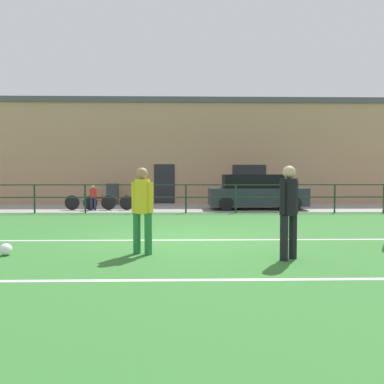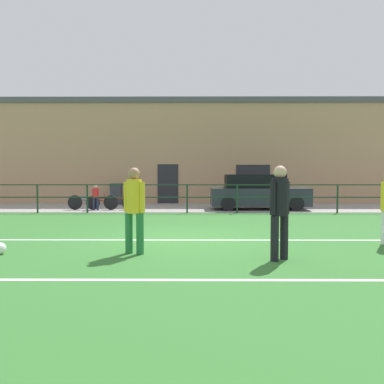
{
  "view_description": "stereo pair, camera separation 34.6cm",
  "coord_description": "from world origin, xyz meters",
  "px_view_note": "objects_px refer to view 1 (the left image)",
  "views": [
    {
      "loc": [
        -0.07,
        -8.89,
        1.49
      ],
      "look_at": [
        0.2,
        4.1,
        0.92
      ],
      "focal_mm": 34.98,
      "sensor_mm": 36.0,
      "label": 1
    },
    {
      "loc": [
        0.27,
        -8.9,
        1.49
      ],
      "look_at": [
        0.2,
        4.1,
        0.92
      ],
      "focal_mm": 34.98,
      "sensor_mm": 36.0,
      "label": 2
    }
  ],
  "objects_px": {
    "player_goalkeeper": "(289,206)",
    "bicycle_parked_1": "(108,203)",
    "spectator_child": "(93,196)",
    "parked_car_red": "(255,193)",
    "bicycle_parked_0": "(90,202)",
    "trash_bin_0": "(113,194)",
    "player_winger": "(142,205)",
    "soccer_ball_match": "(6,249)"
  },
  "relations": [
    {
      "from": "spectator_child",
      "to": "trash_bin_0",
      "type": "height_order",
      "value": "spectator_child"
    },
    {
      "from": "parked_car_red",
      "to": "trash_bin_0",
      "type": "relative_size",
      "value": 3.93
    },
    {
      "from": "bicycle_parked_0",
      "to": "player_goalkeeper",
      "type": "bearing_deg",
      "value": -58.32
    },
    {
      "from": "spectator_child",
      "to": "bicycle_parked_0",
      "type": "relative_size",
      "value": 0.5
    },
    {
      "from": "soccer_ball_match",
      "to": "bicycle_parked_1",
      "type": "height_order",
      "value": "bicycle_parked_1"
    },
    {
      "from": "player_goalkeeper",
      "to": "player_winger",
      "type": "height_order",
      "value": "player_goalkeeper"
    },
    {
      "from": "player_winger",
      "to": "parked_car_red",
      "type": "distance_m",
      "value": 10.12
    },
    {
      "from": "parked_car_red",
      "to": "soccer_ball_match",
      "type": "bearing_deg",
      "value": -124.65
    },
    {
      "from": "player_goalkeeper",
      "to": "parked_car_red",
      "type": "bearing_deg",
      "value": 46.24
    },
    {
      "from": "player_goalkeeper",
      "to": "bicycle_parked_0",
      "type": "xyz_separation_m",
      "value": [
        -5.89,
        9.54,
        -0.6
      ]
    },
    {
      "from": "player_goalkeeper",
      "to": "parked_car_red",
      "type": "distance_m",
      "value": 9.94
    },
    {
      "from": "parked_car_red",
      "to": "bicycle_parked_1",
      "type": "xyz_separation_m",
      "value": [
        -6.41,
        -0.32,
        -0.41
      ]
    },
    {
      "from": "spectator_child",
      "to": "trash_bin_0",
      "type": "distance_m",
      "value": 3.1
    },
    {
      "from": "player_goalkeeper",
      "to": "trash_bin_0",
      "type": "relative_size",
      "value": 1.56
    },
    {
      "from": "bicycle_parked_1",
      "to": "trash_bin_0",
      "type": "height_order",
      "value": "trash_bin_0"
    },
    {
      "from": "bicycle_parked_1",
      "to": "trash_bin_0",
      "type": "relative_size",
      "value": 2.02
    },
    {
      "from": "bicycle_parked_0",
      "to": "bicycle_parked_1",
      "type": "height_order",
      "value": "bicycle_parked_0"
    },
    {
      "from": "player_winger",
      "to": "trash_bin_0",
      "type": "relative_size",
      "value": 1.54
    },
    {
      "from": "soccer_ball_match",
      "to": "parked_car_red",
      "type": "relative_size",
      "value": 0.05
    },
    {
      "from": "bicycle_parked_0",
      "to": "parked_car_red",
      "type": "bearing_deg",
      "value": 2.51
    },
    {
      "from": "spectator_child",
      "to": "bicycle_parked_0",
      "type": "height_order",
      "value": "spectator_child"
    },
    {
      "from": "player_goalkeeper",
      "to": "spectator_child",
      "type": "distance_m",
      "value": 10.98
    },
    {
      "from": "player_winger",
      "to": "bicycle_parked_0",
      "type": "relative_size",
      "value": 0.75
    },
    {
      "from": "parked_car_red",
      "to": "spectator_child",
      "type": "bearing_deg",
      "value": -176.08
    },
    {
      "from": "player_winger",
      "to": "spectator_child",
      "type": "xyz_separation_m",
      "value": [
        -3.07,
        8.84,
        -0.29
      ]
    },
    {
      "from": "bicycle_parked_0",
      "to": "player_winger",
      "type": "bearing_deg",
      "value": -70.22
    },
    {
      "from": "soccer_ball_match",
      "to": "spectator_child",
      "type": "relative_size",
      "value": 0.21
    },
    {
      "from": "soccer_ball_match",
      "to": "bicycle_parked_1",
      "type": "relative_size",
      "value": 0.1
    },
    {
      "from": "player_goalkeeper",
      "to": "bicycle_parked_1",
      "type": "height_order",
      "value": "player_goalkeeper"
    },
    {
      "from": "spectator_child",
      "to": "bicycle_parked_1",
      "type": "xyz_separation_m",
      "value": [
        0.61,
        0.17,
        -0.3
      ]
    },
    {
      "from": "player_goalkeeper",
      "to": "player_winger",
      "type": "relative_size",
      "value": 1.01
    },
    {
      "from": "soccer_ball_match",
      "to": "spectator_child",
      "type": "distance_m",
      "value": 8.95
    },
    {
      "from": "spectator_child",
      "to": "parked_car_red",
      "type": "relative_size",
      "value": 0.26
    },
    {
      "from": "bicycle_parked_0",
      "to": "trash_bin_0",
      "type": "relative_size",
      "value": 2.04
    },
    {
      "from": "spectator_child",
      "to": "trash_bin_0",
      "type": "bearing_deg",
      "value": -91.09
    },
    {
      "from": "player_goalkeeper",
      "to": "soccer_ball_match",
      "type": "distance_m",
      "value": 5.28
    },
    {
      "from": "spectator_child",
      "to": "trash_bin_0",
      "type": "relative_size",
      "value": 1.02
    },
    {
      "from": "player_goalkeeper",
      "to": "parked_car_red",
      "type": "height_order",
      "value": "player_goalkeeper"
    },
    {
      "from": "bicycle_parked_0",
      "to": "bicycle_parked_1",
      "type": "xyz_separation_m",
      "value": [
        0.78,
        0.0,
        -0.01
      ]
    },
    {
      "from": "spectator_child",
      "to": "bicycle_parked_0",
      "type": "bearing_deg",
      "value": -41.1
    },
    {
      "from": "spectator_child",
      "to": "player_goalkeeper",
      "type": "bearing_deg",
      "value": 124.67
    },
    {
      "from": "player_winger",
      "to": "soccer_ball_match",
      "type": "xyz_separation_m",
      "value": [
        -2.55,
        -0.08,
        -0.82
      ]
    }
  ]
}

